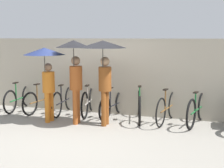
{
  "coord_description": "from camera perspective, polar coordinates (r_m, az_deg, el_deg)",
  "views": [
    {
      "loc": [
        2.94,
        -6.47,
        2.21
      ],
      "look_at": [
        0.48,
        1.15,
        1.0
      ],
      "focal_mm": 50.0,
      "sensor_mm": 36.0,
      "label": 1
    }
  ],
  "objects": [
    {
      "name": "parked_bicycle_6",
      "position": [
        8.26,
        10.08,
        -4.26
      ],
      "size": [
        0.47,
        1.74,
        1.08
      ],
      "rotation": [
        0.0,
        0.0,
        1.41
      ],
      "color": "black",
      "rests_on": "ground"
    },
    {
      "name": "parked_bicycle_5",
      "position": [
        8.4,
        5.0,
        -3.95
      ],
      "size": [
        0.59,
        1.77,
        1.03
      ],
      "rotation": [
        0.0,
        0.0,
        1.81
      ],
      "color": "black",
      "rests_on": "ground"
    },
    {
      "name": "ground_plane",
      "position": [
        7.44,
        -6.3,
        -8.73
      ],
      "size": [
        30.0,
        30.0,
        0.0
      ],
      "primitive_type": "plane",
      "color": "gray"
    },
    {
      "name": "back_wall",
      "position": [
        9.03,
        -1.22,
        1.43
      ],
      "size": [
        14.18,
        0.12,
        2.17
      ],
      "color": "#B2A893",
      "rests_on": "ground"
    },
    {
      "name": "parked_bicycle_2",
      "position": [
        9.16,
        -8.82,
        -3.03
      ],
      "size": [
        0.44,
        1.75,
        0.98
      ],
      "rotation": [
        0.0,
        0.0,
        1.66
      ],
      "color": "black",
      "rests_on": "ground"
    },
    {
      "name": "parked_bicycle_0",
      "position": [
        9.92,
        -16.54,
        -2.47
      ],
      "size": [
        0.44,
        1.74,
        1.04
      ],
      "rotation": [
        0.0,
        0.0,
        1.64
      ],
      "color": "black",
      "rests_on": "ground"
    },
    {
      "name": "pedestrian_center",
      "position": [
        7.81,
        -6.85,
        4.09
      ],
      "size": [
        0.87,
        0.87,
        2.13
      ],
      "rotation": [
        0.0,
        0.0,
        3.24
      ],
      "color": "#9E4C1E",
      "rests_on": "ground"
    },
    {
      "name": "parked_bicycle_7",
      "position": [
        8.2,
        15.28,
        -4.51
      ],
      "size": [
        0.54,
        1.76,
        1.05
      ],
      "rotation": [
        0.0,
        0.0,
        1.36
      ],
      "color": "black",
      "rests_on": "ground"
    },
    {
      "name": "parked_bicycle_1",
      "position": [
        9.52,
        -12.81,
        -2.84
      ],
      "size": [
        0.44,
        1.71,
        0.97
      ],
      "rotation": [
        0.0,
        0.0,
        1.46
      ],
      "color": "black",
      "rests_on": "ground"
    },
    {
      "name": "parked_bicycle_3",
      "position": [
        8.93,
        -4.27,
        -3.18
      ],
      "size": [
        0.46,
        1.7,
        1.07
      ],
      "rotation": [
        0.0,
        0.0,
        1.73
      ],
      "color": "black",
      "rests_on": "ground"
    },
    {
      "name": "parked_bicycle_4",
      "position": [
        8.64,
        0.23,
        -3.82
      ],
      "size": [
        0.44,
        1.68,
        1.02
      ],
      "rotation": [
        0.0,
        0.0,
        1.44
      ],
      "color": "black",
      "rests_on": "ground"
    },
    {
      "name": "pedestrian_trailing",
      "position": [
        7.58,
        -1.57,
        4.94
      ],
      "size": [
        1.14,
        1.14,
        2.13
      ],
      "rotation": [
        0.0,
        0.0,
        3.11
      ],
      "color": "brown",
      "rests_on": "ground"
    },
    {
      "name": "pedestrian_leading",
      "position": [
        8.1,
        -12.03,
        3.77
      ],
      "size": [
        1.05,
        1.05,
        1.95
      ],
      "rotation": [
        0.0,
        0.0,
        3.04
      ],
      "color": "#C66B1E",
      "rests_on": "ground"
    }
  ]
}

